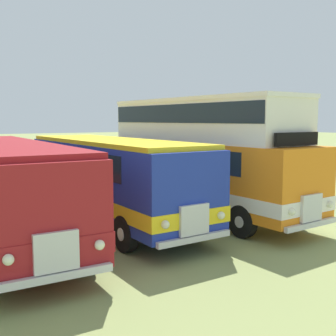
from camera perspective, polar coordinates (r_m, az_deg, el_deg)
The scene contains 4 objects.
ground_plane at distance 13.99m, azimuth -20.93°, elevation -9.09°, with size 200.00×200.00×0.00m, color #8C9956.
bus_third_in_row at distance 13.83m, azimuth -21.39°, elevation -1.85°, with size 2.79×11.13×2.99m.
bus_fourth_in_row at distance 15.11m, azimuth -7.95°, elevation -0.79°, with size 2.75×10.12×2.99m.
bus_fifth_in_row at distance 16.31m, azimuth 4.65°, elevation 2.32°, with size 3.04×10.01×4.49m.
Camera 1 is at (-2.51, -13.26, 3.68)m, focal length 44.83 mm.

